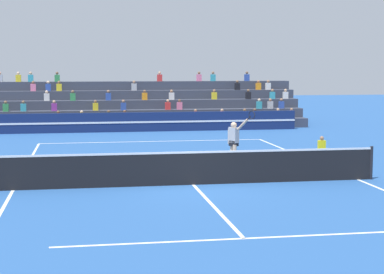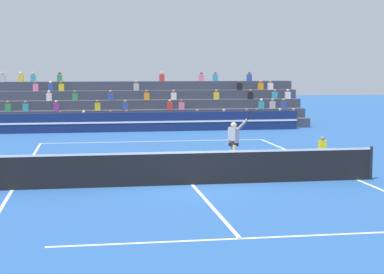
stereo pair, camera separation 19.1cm
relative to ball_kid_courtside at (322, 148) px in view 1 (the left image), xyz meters
The scene contains 8 objects.
ground_plane 8.33m from the ball_kid_courtside, 139.40° to the right, with size 120.00×120.00×0.00m, color #285699.
court_lines 8.33m from the ball_kid_courtside, 139.40° to the right, with size 11.10×23.90×0.01m.
tennis_net 8.33m from the ball_kid_courtside, 139.40° to the right, with size 12.00×0.10×1.10m.
sponsor_banner_wall 13.07m from the ball_kid_courtside, 118.92° to the left, with size 18.00×0.26×1.10m.
bleacher_stand 16.51m from the ball_kid_courtside, 112.51° to the left, with size 20.35×4.75×3.38m.
ball_kid_courtside is the anchor object (origin of this frame).
tennis_player 5.09m from the ball_kid_courtside, 149.14° to the right, with size 0.76×1.22×2.23m.
tennis_ball 5.49m from the ball_kid_courtside, 164.82° to the left, with size 0.07×0.07×0.07m, color #C6DB33.
Camera 1 is at (-3.39, -19.57, 3.70)m, focal length 60.00 mm.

